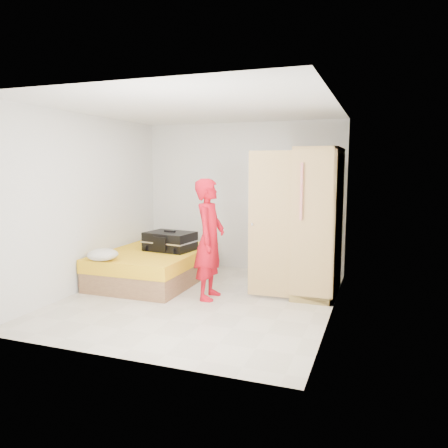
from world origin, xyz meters
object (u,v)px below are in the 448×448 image
(bed, at_px, (155,266))
(person, at_px, (210,239))
(round_cushion, at_px, (103,255))
(suitcase, at_px, (170,241))
(wardrobe, at_px, (315,225))

(bed, bearing_deg, person, -24.82)
(person, bearing_deg, round_cushion, 99.38)
(bed, relative_size, person, 1.21)
(bed, bearing_deg, suitcase, 26.51)
(suitcase, xyz_separation_m, round_cushion, (-0.56, -1.01, -0.06))
(wardrobe, height_order, person, wardrobe)
(person, bearing_deg, wardrobe, -65.03)
(round_cushion, bearing_deg, suitcase, 60.93)
(bed, relative_size, round_cushion, 4.58)
(person, height_order, round_cushion, person)
(person, bearing_deg, suitcase, 51.45)
(bed, distance_m, person, 1.41)
(person, height_order, suitcase, person)
(suitcase, relative_size, round_cushion, 1.87)
(bed, xyz_separation_m, person, (1.17, -0.54, 0.59))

